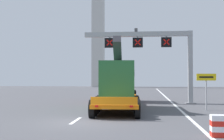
{
  "coord_description": "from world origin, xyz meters",
  "views": [
    {
      "loc": [
        3.44,
        -15.95,
        2.5
      ],
      "look_at": [
        0.9,
        8.85,
        3.01
      ],
      "focal_mm": 47.88,
      "sensor_mm": 36.0,
      "label": 1
    }
  ],
  "objects_px": {
    "overhead_lane_gantry": "(153,46)",
    "heavy_haul_truck_orange": "(119,82)",
    "exit_sign_yellow": "(206,83)",
    "crash_barrier_striped": "(223,126)"
  },
  "relations": [
    {
      "from": "overhead_lane_gantry",
      "to": "heavy_haul_truck_orange",
      "type": "xyz_separation_m",
      "value": [
        -2.95,
        -2.96,
        -3.31
      ]
    },
    {
      "from": "overhead_lane_gantry",
      "to": "exit_sign_yellow",
      "type": "height_order",
      "value": "overhead_lane_gantry"
    },
    {
      "from": "overhead_lane_gantry",
      "to": "exit_sign_yellow",
      "type": "xyz_separation_m",
      "value": [
        3.61,
        -5.56,
        -3.29
      ]
    },
    {
      "from": "overhead_lane_gantry",
      "to": "heavy_haul_truck_orange",
      "type": "relative_size",
      "value": 0.73
    },
    {
      "from": "heavy_haul_truck_orange",
      "to": "crash_barrier_striped",
      "type": "xyz_separation_m",
      "value": [
        5.23,
        -12.3,
        -1.54
      ]
    },
    {
      "from": "exit_sign_yellow",
      "to": "crash_barrier_striped",
      "type": "bearing_deg",
      "value": -97.85
    },
    {
      "from": "heavy_haul_truck_orange",
      "to": "exit_sign_yellow",
      "type": "xyz_separation_m",
      "value": [
        6.56,
        -2.6,
        0.02
      ]
    },
    {
      "from": "exit_sign_yellow",
      "to": "crash_barrier_striped",
      "type": "xyz_separation_m",
      "value": [
        -1.34,
        -9.7,
        -1.56
      ]
    },
    {
      "from": "exit_sign_yellow",
      "to": "crash_barrier_striped",
      "type": "height_order",
      "value": "exit_sign_yellow"
    },
    {
      "from": "overhead_lane_gantry",
      "to": "heavy_haul_truck_orange",
      "type": "bearing_deg",
      "value": -134.94
    }
  ]
}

